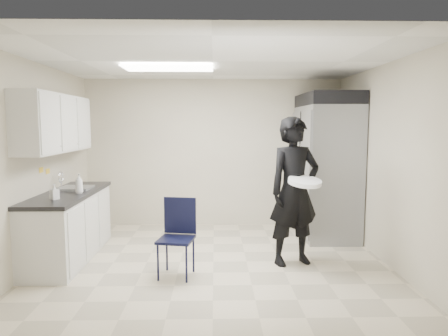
{
  "coord_description": "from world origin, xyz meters",
  "views": [
    {
      "loc": [
        0.02,
        -5.12,
        1.82
      ],
      "look_at": [
        0.15,
        0.2,
        1.23
      ],
      "focal_mm": 32.0,
      "sensor_mm": 36.0,
      "label": 1
    }
  ],
  "objects_px": {
    "commercial_fridge": "(326,171)",
    "lower_counter": "(69,227)",
    "folding_chair": "(176,240)",
    "man_tuxedo": "(294,191)"
  },
  "relations": [
    {
      "from": "lower_counter",
      "to": "commercial_fridge",
      "type": "bearing_deg",
      "value": 15.88
    },
    {
      "from": "commercial_fridge",
      "to": "folding_chair",
      "type": "xyz_separation_m",
      "value": [
        -2.27,
        -1.77,
        -0.6
      ]
    },
    {
      "from": "commercial_fridge",
      "to": "lower_counter",
      "type": "bearing_deg",
      "value": -164.12
    },
    {
      "from": "man_tuxedo",
      "to": "commercial_fridge",
      "type": "bearing_deg",
      "value": 41.2
    },
    {
      "from": "folding_chair",
      "to": "commercial_fridge",
      "type": "bearing_deg",
      "value": 48.57
    },
    {
      "from": "lower_counter",
      "to": "commercial_fridge",
      "type": "height_order",
      "value": "commercial_fridge"
    },
    {
      "from": "lower_counter",
      "to": "man_tuxedo",
      "type": "distance_m",
      "value": 3.05
    },
    {
      "from": "folding_chair",
      "to": "man_tuxedo",
      "type": "height_order",
      "value": "man_tuxedo"
    },
    {
      "from": "commercial_fridge",
      "to": "folding_chair",
      "type": "bearing_deg",
      "value": -142.09
    },
    {
      "from": "lower_counter",
      "to": "folding_chair",
      "type": "relative_size",
      "value": 2.11
    }
  ]
}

